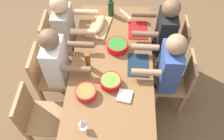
% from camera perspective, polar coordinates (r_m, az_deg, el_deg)
% --- Properties ---
extents(ground_plane, '(8.00, 8.00, 0.00)m').
position_cam_1_polar(ground_plane, '(3.27, 0.00, -6.56)').
color(ground_plane, brown).
extents(dining_table, '(1.97, 0.89, 0.74)m').
position_cam_1_polar(dining_table, '(2.72, 0.00, 0.38)').
color(dining_table, brown).
rests_on(dining_table, ground_plane).
extents(chair_near_left, '(0.40, 0.40, 0.85)m').
position_cam_1_polar(chair_near_left, '(3.31, -12.94, 6.63)').
color(chair_near_left, '#9E7044').
rests_on(chair_near_left, ground_plane).
extents(diner_near_left, '(0.41, 0.53, 1.20)m').
position_cam_1_polar(diner_near_left, '(3.12, -10.35, 9.26)').
color(diner_near_left, '#2D2D38').
rests_on(diner_near_left, ground_plane).
extents(chair_far_left, '(0.40, 0.40, 0.85)m').
position_cam_1_polar(chair_far_left, '(3.27, 14.18, 5.50)').
color(chair_far_left, '#9E7044').
rests_on(chair_far_left, ground_plane).
extents(diner_far_left, '(0.41, 0.53, 1.20)m').
position_cam_1_polar(diner_far_left, '(3.08, 11.60, 8.37)').
color(diner_far_left, '#2D2D38').
rests_on(diner_far_left, ground_plane).
extents(chair_near_right, '(0.40, 0.40, 0.85)m').
position_cam_1_polar(chair_near_right, '(2.73, -17.26, -10.27)').
color(chair_near_right, '#9E7044').
rests_on(chair_near_right, ground_plane).
extents(chair_far_center, '(0.40, 0.40, 0.85)m').
position_cam_1_polar(chair_far_center, '(2.94, 15.13, -2.37)').
color(chair_far_center, '#9E7044').
rests_on(chair_far_center, ground_plane).
extents(diner_far_center, '(0.41, 0.53, 1.20)m').
position_cam_1_polar(diner_far_center, '(2.73, 12.33, 0.30)').
color(diner_far_center, '#2D2D38').
rests_on(diner_far_center, ground_plane).
extents(chair_near_center, '(0.40, 0.40, 0.85)m').
position_cam_1_polar(chair_near_center, '(2.99, -14.88, -1.00)').
color(chair_near_center, '#9E7044').
rests_on(chair_near_center, ground_plane).
extents(diner_near_center, '(0.41, 0.53, 1.20)m').
position_cam_1_polar(diner_near_center, '(2.77, -12.16, 1.38)').
color(diner_near_center, '#2D2D38').
rests_on(diner_near_center, ground_plane).
extents(serving_bowl_fruit, '(0.21, 0.21, 0.08)m').
position_cam_1_polar(serving_bowl_fruit, '(2.41, -6.12, -5.25)').
color(serving_bowl_fruit, red).
rests_on(serving_bowl_fruit, dining_table).
extents(serving_bowl_salad, '(0.22, 0.22, 0.08)m').
position_cam_1_polar(serving_bowl_salad, '(2.46, -0.33, -2.72)').
color(serving_bowl_salad, red).
rests_on(serving_bowl_salad, dining_table).
extents(serving_bowl_greens, '(0.24, 0.24, 0.09)m').
position_cam_1_polar(serving_bowl_greens, '(2.76, 1.24, 5.74)').
color(serving_bowl_greens, red).
rests_on(serving_bowl_greens, dining_table).
extents(cutting_board, '(0.43, 0.29, 0.02)m').
position_cam_1_polar(cutting_board, '(3.03, -2.96, 10.00)').
color(cutting_board, tan).
rests_on(cutting_board, dining_table).
extents(bread_loaf, '(0.33, 0.17, 0.09)m').
position_cam_1_polar(bread_loaf, '(2.99, -3.00, 10.77)').
color(bread_loaf, tan).
rests_on(bread_loaf, cutting_board).
extents(wine_bottle, '(0.08, 0.08, 0.29)m').
position_cam_1_polar(wine_bottle, '(3.15, -0.26, 14.43)').
color(wine_bottle, '#193819').
rests_on(wine_bottle, dining_table).
extents(beer_bottle, '(0.06, 0.06, 0.22)m').
position_cam_1_polar(beer_bottle, '(2.55, -5.73, 2.17)').
color(beer_bottle, brown).
rests_on(beer_bottle, dining_table).
extents(wine_glass, '(0.08, 0.08, 0.17)m').
position_cam_1_polar(wine_glass, '(2.19, -7.01, -12.18)').
color(wine_glass, silver).
rests_on(wine_glass, dining_table).
extents(placemat_far_left, '(0.32, 0.23, 0.01)m').
position_cam_1_polar(placemat_far_left, '(3.02, 6.09, 9.33)').
color(placemat_far_left, maroon).
rests_on(placemat_far_left, dining_table).
extents(placemat_far_center, '(0.32, 0.23, 0.01)m').
position_cam_1_polar(placemat_far_center, '(2.66, 6.18, 1.18)').
color(placemat_far_center, '#142333').
rests_on(placemat_far_center, dining_table).
extents(fork_near_center, '(0.02, 0.17, 0.01)m').
position_cam_1_polar(fork_near_center, '(2.76, -5.79, 4.02)').
color(fork_near_center, silver).
rests_on(fork_near_center, dining_table).
extents(carving_knife, '(0.20, 0.16, 0.01)m').
position_cam_1_polar(carving_knife, '(3.22, 3.18, 12.99)').
color(carving_knife, silver).
rests_on(carving_knife, dining_table).
extents(napkin_stack, '(0.16, 0.16, 0.02)m').
position_cam_1_polar(napkin_stack, '(2.42, 2.99, -6.13)').
color(napkin_stack, white).
rests_on(napkin_stack, dining_table).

